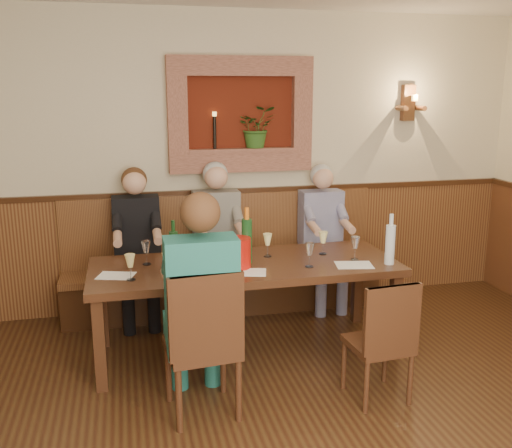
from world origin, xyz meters
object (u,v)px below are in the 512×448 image
(person_chair_front, at_px, (201,322))
(bench, at_px, (225,277))
(wine_bottle_green_b, at_px, (174,249))
(water_bottle, at_px, (390,244))
(spittoon_bucket, at_px, (237,253))
(wine_bottle_green_a, at_px, (247,240))
(person_bench_mid, at_px, (218,253))
(dining_table, at_px, (245,272))
(chair_near_left, at_px, (203,371))
(chair_near_right, at_px, (378,364))
(person_bench_left, at_px, (138,260))
(person_bench_right, at_px, (323,249))

(person_chair_front, bearing_deg, bench, 74.98)
(wine_bottle_green_b, height_order, water_bottle, water_bottle)
(spittoon_bucket, height_order, wine_bottle_green_a, wine_bottle_green_a)
(bench, distance_m, person_bench_mid, 0.30)
(person_bench_mid, bearing_deg, wine_bottle_green_a, -83.74)
(dining_table, xyz_separation_m, bench, (0.00, 0.94, -0.35))
(water_bottle, bearing_deg, chair_near_left, -160.75)
(chair_near_right, relative_size, person_chair_front, 0.58)
(spittoon_bucket, bearing_deg, wine_bottle_green_a, 45.25)
(person_chair_front, relative_size, wine_bottle_green_b, 3.98)
(person_chair_front, bearing_deg, wine_bottle_green_b, 96.62)
(chair_near_right, distance_m, wine_bottle_green_a, 1.35)
(dining_table, height_order, water_bottle, water_bottle)
(bench, height_order, chair_near_left, bench)
(bench, xyz_separation_m, chair_near_left, (-0.46, -1.76, -0.03))
(dining_table, height_order, wine_bottle_green_a, wine_bottle_green_a)
(person_bench_left, distance_m, spittoon_bucket, 1.22)
(person_chair_front, relative_size, wine_bottle_green_a, 3.35)
(bench, height_order, wine_bottle_green_a, wine_bottle_green_a)
(bench, distance_m, spittoon_bucket, 1.17)
(person_bench_left, distance_m, person_bench_mid, 0.73)
(bench, height_order, spittoon_bucket, bench)
(chair_near_right, relative_size, wine_bottle_green_a, 1.95)
(wine_bottle_green_b, bearing_deg, person_bench_mid, 60.17)
(dining_table, bearing_deg, person_chair_front, -120.73)
(chair_near_left, relative_size, person_bench_left, 0.72)
(chair_near_left, bearing_deg, person_bench_left, 96.78)
(wine_bottle_green_a, bearing_deg, chair_near_left, -120.11)
(dining_table, distance_m, chair_near_right, 1.24)
(chair_near_right, xyz_separation_m, wine_bottle_green_a, (-0.72, 0.91, 0.68))
(person_chair_front, height_order, spittoon_bucket, person_chair_front)
(person_bench_right, xyz_separation_m, wine_bottle_green_a, (-0.94, -0.84, 0.37))
(dining_table, relative_size, person_bench_left, 1.70)
(bench, distance_m, chair_near_right, 1.99)
(person_bench_left, bearing_deg, wine_bottle_green_b, -73.02)
(person_bench_left, bearing_deg, person_bench_mid, -0.07)
(chair_near_right, distance_m, person_chair_front, 1.26)
(water_bottle, bearing_deg, bench, 131.97)
(chair_near_left, xyz_separation_m, wine_bottle_green_a, (0.47, 0.82, 0.64))
(bench, relative_size, water_bottle, 7.50)
(chair_near_right, xyz_separation_m, person_chair_front, (-1.19, 0.13, 0.37))
(person_bench_mid, xyz_separation_m, spittoon_bucket, (-0.00, -0.93, 0.27))
(chair_near_left, distance_m, wine_bottle_green_a, 1.14)
(dining_table, relative_size, person_chair_front, 1.61)
(person_bench_mid, xyz_separation_m, person_bench_right, (1.03, 0.00, -0.02))
(person_bench_right, bearing_deg, chair_near_right, -97.13)
(dining_table, xyz_separation_m, person_chair_front, (-0.46, -0.78, -0.06))
(person_bench_right, relative_size, water_bottle, 3.47)
(chair_near_left, relative_size, spittoon_bucket, 4.33)
(person_bench_mid, xyz_separation_m, wine_bottle_green_a, (0.09, -0.83, 0.34))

